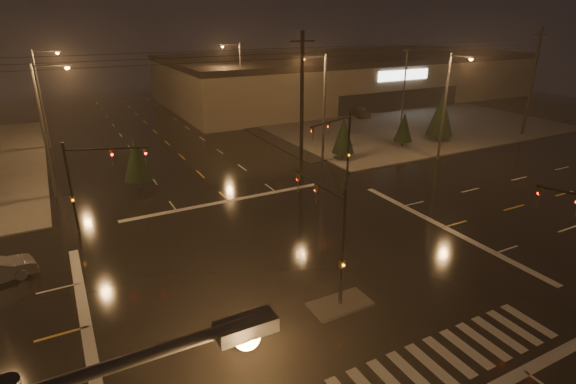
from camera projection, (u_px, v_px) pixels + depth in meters
name	position (u px, v px, depth m)	size (l,w,h in m)	color
ground	(299.00, 268.00, 24.97)	(140.00, 140.00, 0.00)	black
sidewalk_ne	(382.00, 116.00, 62.71)	(36.00, 36.00, 0.12)	#46433F
median_island	(340.00, 304.00, 21.65)	(3.00, 1.60, 0.15)	#46433F
crosswalk	(412.00, 373.00, 17.55)	(15.00, 2.60, 0.01)	beige
stop_bar_far	(229.00, 201.00, 34.02)	(16.00, 0.50, 0.01)	beige
parking_lot	(419.00, 116.00, 63.25)	(50.00, 24.00, 0.08)	black
retail_building	(347.00, 74.00, 76.67)	(60.20, 28.30, 7.20)	#6E604F
signal_mast_median	(332.00, 228.00, 21.07)	(0.25, 4.59, 6.00)	black
signal_mast_ne	(341.00, 140.00, 36.07)	(4.84, 1.86, 6.00)	black
signal_mast_nw	(87.00, 176.00, 27.79)	(4.84, 1.86, 6.00)	black
streetlight_1	(47.00, 123.00, 32.80)	(2.77, 0.32, 10.00)	#38383A
streetlight_2	(43.00, 92.00, 45.97)	(2.77, 0.32, 10.00)	#38383A
streetlight_3	(321.00, 102.00, 40.90)	(2.77, 0.32, 10.00)	#38383A
streetlight_4	(239.00, 77.00, 57.36)	(2.77, 0.32, 10.00)	#38383A
streetlight_6	(448.00, 100.00, 41.65)	(0.32, 2.77, 10.00)	#38383A
utility_pole_1	(302.00, 105.00, 37.74)	(2.20, 0.32, 12.00)	black
utility_pole_2	(532.00, 82.00, 50.81)	(2.20, 0.32, 12.00)	black
conifer_0	(344.00, 136.00, 43.04)	(2.17, 2.17, 4.09)	black
conifer_1	(404.00, 127.00, 47.27)	(1.93, 1.93, 3.71)	black
conifer_2	(441.00, 114.00, 49.33)	(2.94, 2.94, 5.30)	black
conifer_3	(137.00, 158.00, 35.81)	(2.29, 2.29, 4.27)	black
car_parked	(359.00, 111.00, 62.45)	(1.86, 4.62, 1.57)	black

